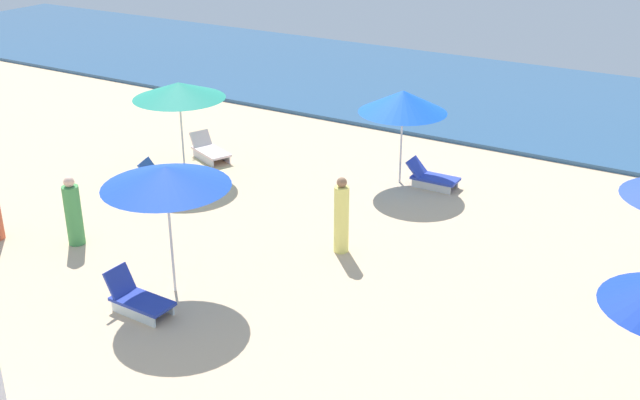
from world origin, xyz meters
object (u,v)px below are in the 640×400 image
at_px(lounge_chair_3_1, 209,150).
at_px(umbrella_7, 166,177).
at_px(lounge_chair_3_0, 165,177).
at_px(lounge_chair_7_0, 138,299).
at_px(lounge_chair_9_0, 431,177).
at_px(umbrella_9, 403,101).
at_px(beachgoer_3, 73,213).
at_px(umbrella_3, 179,90).
at_px(beachgoer_2, 341,217).

relative_size(lounge_chair_3_1, umbrella_7, 0.58).
distance_m(lounge_chair_3_0, umbrella_7, 5.78).
bearing_deg(lounge_chair_7_0, umbrella_7, -3.08).
height_order(lounge_chair_3_1, lounge_chair_9_0, lounge_chair_3_1).
distance_m(umbrella_9, beachgoer_3, 8.14).
bearing_deg(umbrella_3, beachgoer_3, -80.50).
bearing_deg(umbrella_9, lounge_chair_7_0, -99.52).
distance_m(umbrella_7, lounge_chair_9_0, 7.88).
relative_size(umbrella_9, lounge_chair_9_0, 1.86).
distance_m(beachgoer_2, beachgoer_3, 5.65).
xyz_separation_m(lounge_chair_3_1, beachgoer_2, (5.83, -2.94, 0.54)).
bearing_deg(beachgoer_2, lounge_chair_7_0, -174.80).
height_order(lounge_chair_3_1, beachgoer_2, beachgoer_2).
distance_m(lounge_chair_3_1, beachgoer_2, 6.55).
bearing_deg(lounge_chair_3_0, lounge_chair_9_0, -78.19).
bearing_deg(umbrella_3, umbrella_7, -51.48).
bearing_deg(lounge_chair_3_1, umbrella_9, -54.51).
bearing_deg(lounge_chair_3_0, beachgoer_2, -117.33).
height_order(umbrella_3, umbrella_9, umbrella_3).
distance_m(umbrella_7, lounge_chair_7_0, 2.27).
distance_m(umbrella_3, lounge_chair_9_0, 6.72).
bearing_deg(lounge_chair_9_0, beachgoer_2, 176.96).
xyz_separation_m(umbrella_7, lounge_chair_7_0, (-0.07, -0.91, -2.08)).
bearing_deg(lounge_chair_3_0, umbrella_7, -155.23).
height_order(umbrella_9, beachgoer_2, umbrella_9).
relative_size(umbrella_3, umbrella_7, 0.96).
bearing_deg(beachgoer_3, lounge_chair_3_1, -11.05).
distance_m(umbrella_7, umbrella_9, 7.27).
relative_size(lounge_chair_7_0, beachgoer_2, 0.76).
bearing_deg(umbrella_7, lounge_chair_9_0, 74.12).
bearing_deg(umbrella_7, umbrella_3, 128.52).
height_order(lounge_chair_7_0, beachgoer_3, beachgoer_3).
xyz_separation_m(umbrella_3, umbrella_9, (5.14, 2.31, -0.09)).
relative_size(lounge_chair_3_1, lounge_chair_7_0, 1.16).
distance_m(umbrella_9, beachgoer_2, 4.36).
bearing_deg(lounge_chair_9_0, lounge_chair_7_0, 164.81).
xyz_separation_m(lounge_chair_7_0, beachgoer_3, (-3.05, 1.36, 0.45)).
height_order(umbrella_9, lounge_chair_9_0, umbrella_9).
bearing_deg(umbrella_3, lounge_chair_3_1, 94.03).
bearing_deg(lounge_chair_3_1, lounge_chair_7_0, -127.82).
height_order(umbrella_3, lounge_chair_3_1, umbrella_3).
bearing_deg(beachgoer_2, lounge_chair_3_1, 94.80).
bearing_deg(beachgoer_3, umbrella_7, -117.62).
relative_size(lounge_chair_3_0, lounge_chair_3_1, 0.95).
height_order(lounge_chair_3_1, umbrella_9, umbrella_9).
relative_size(umbrella_3, lounge_chair_9_0, 1.87).
relative_size(lounge_chair_3_0, umbrella_7, 0.55).
relative_size(umbrella_7, lounge_chair_9_0, 1.96).
bearing_deg(umbrella_3, lounge_chair_3_0, -80.63).
relative_size(lounge_chair_3_1, beachgoer_2, 0.88).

